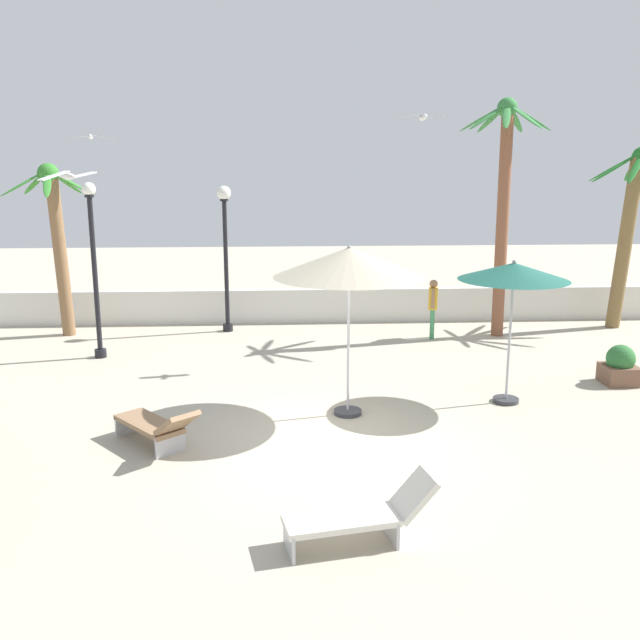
% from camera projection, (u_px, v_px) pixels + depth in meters
% --- Properties ---
extents(ground_plane, '(56.00, 56.00, 0.00)m').
position_uv_depth(ground_plane, '(330.00, 442.00, 11.78)').
color(ground_plane, '#B2A893').
extents(boundary_wall, '(25.20, 0.30, 0.98)m').
position_uv_depth(boundary_wall, '(309.00, 306.00, 20.56)').
color(boundary_wall, silver).
rests_on(boundary_wall, ground_plane).
extents(patio_umbrella_0, '(2.10, 2.10, 2.83)m').
position_uv_depth(patio_umbrella_0, '(514.00, 274.00, 13.20)').
color(patio_umbrella_0, '#333338').
rests_on(patio_umbrella_0, ground_plane).
extents(patio_umbrella_2, '(2.75, 2.75, 3.18)m').
position_uv_depth(patio_umbrella_2, '(349.00, 263.00, 12.48)').
color(patio_umbrella_2, '#333338').
rests_on(patio_umbrella_2, ground_plane).
extents(palm_tree_0, '(2.34, 2.34, 4.61)m').
position_uv_depth(palm_tree_0, '(57.00, 231.00, 18.49)').
color(palm_tree_0, brown).
rests_on(palm_tree_0, ground_plane).
extents(palm_tree_1, '(2.36, 2.35, 6.23)m').
position_uv_depth(palm_tree_1, '(503.00, 194.00, 18.22)').
color(palm_tree_1, brown).
rests_on(palm_tree_1, ground_plane).
extents(palm_tree_2, '(2.86, 2.85, 5.06)m').
position_uv_depth(palm_tree_2, '(631.00, 216.00, 19.33)').
color(palm_tree_2, brown).
rests_on(palm_tree_2, ground_plane).
extents(lamp_post_0, '(0.38, 0.38, 4.01)m').
position_uv_depth(lamp_post_0, '(225.00, 242.00, 18.99)').
color(lamp_post_0, black).
rests_on(lamp_post_0, ground_plane).
extents(lamp_post_1, '(0.32, 0.32, 4.18)m').
position_uv_depth(lamp_post_1, '(94.00, 262.00, 16.40)').
color(lamp_post_1, black).
rests_on(lamp_post_1, ground_plane).
extents(lounge_chair_0, '(1.96, 0.90, 0.84)m').
position_uv_depth(lounge_chair_0, '(361.00, 515.00, 8.58)').
color(lounge_chair_0, '#B7B7BC').
rests_on(lounge_chair_0, ground_plane).
extents(lounge_chair_1, '(1.64, 1.78, 0.84)m').
position_uv_depth(lounge_chair_1, '(156.00, 425.00, 11.48)').
color(lounge_chair_1, '#B7B7BC').
rests_on(lounge_chair_1, ground_plane).
extents(guest_1, '(0.32, 0.55, 1.59)m').
position_uv_depth(guest_1, '(433.00, 303.00, 18.53)').
color(guest_1, '#3F8C59').
rests_on(guest_1, ground_plane).
extents(seagull_0, '(1.29, 0.39, 0.15)m').
position_uv_depth(seagull_0, '(91.00, 137.00, 20.03)').
color(seagull_0, white).
extents(seagull_1, '(1.15, 0.39, 0.15)m').
position_uv_depth(seagull_1, '(423.00, 117.00, 15.75)').
color(seagull_1, white).
extents(seagull_2, '(0.76, 1.19, 0.17)m').
position_uv_depth(seagull_2, '(67.00, 176.00, 12.47)').
color(seagull_2, white).
extents(planter, '(0.70, 0.70, 0.85)m').
position_uv_depth(planter, '(620.00, 366.00, 14.84)').
color(planter, brown).
rests_on(planter, ground_plane).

